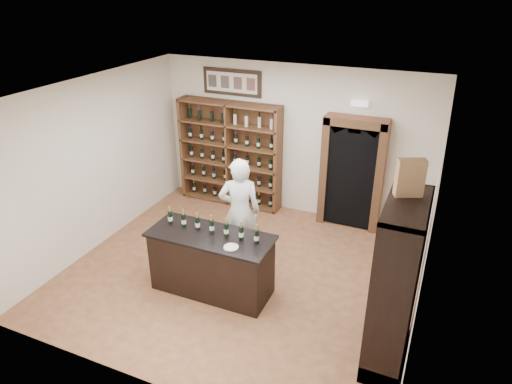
# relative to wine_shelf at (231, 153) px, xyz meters

# --- Properties ---
(floor) EXTENTS (5.50, 5.50, 0.00)m
(floor) POSITION_rel_wine_shelf_xyz_m (1.30, -2.33, -1.10)
(floor) COLOR #9B653E
(floor) RESTS_ON ground
(ceiling) EXTENTS (5.50, 5.50, 0.00)m
(ceiling) POSITION_rel_wine_shelf_xyz_m (1.30, -2.33, 1.90)
(ceiling) COLOR white
(ceiling) RESTS_ON wall_back
(wall_back) EXTENTS (5.50, 0.04, 3.00)m
(wall_back) POSITION_rel_wine_shelf_xyz_m (1.30, 0.17, 0.40)
(wall_back) COLOR silver
(wall_back) RESTS_ON ground
(wall_left) EXTENTS (0.04, 5.00, 3.00)m
(wall_left) POSITION_rel_wine_shelf_xyz_m (-1.45, -2.33, 0.40)
(wall_left) COLOR silver
(wall_left) RESTS_ON ground
(wall_right) EXTENTS (0.04, 5.00, 3.00)m
(wall_right) POSITION_rel_wine_shelf_xyz_m (4.05, -2.33, 0.40)
(wall_right) COLOR silver
(wall_right) RESTS_ON ground
(wine_shelf) EXTENTS (2.20, 0.38, 2.20)m
(wine_shelf) POSITION_rel_wine_shelf_xyz_m (0.00, 0.00, 0.00)
(wine_shelf) COLOR brown
(wine_shelf) RESTS_ON ground
(framed_picture) EXTENTS (1.25, 0.04, 0.52)m
(framed_picture) POSITION_rel_wine_shelf_xyz_m (0.00, 0.14, 1.45)
(framed_picture) COLOR black
(framed_picture) RESTS_ON wall_back
(arched_doorway) EXTENTS (1.17, 0.35, 2.17)m
(arched_doorway) POSITION_rel_wine_shelf_xyz_m (2.55, -0.00, 0.04)
(arched_doorway) COLOR black
(arched_doorway) RESTS_ON ground
(emergency_light) EXTENTS (0.30, 0.10, 0.10)m
(emergency_light) POSITION_rel_wine_shelf_xyz_m (2.55, 0.09, 1.30)
(emergency_light) COLOR white
(emergency_light) RESTS_ON wall_back
(tasting_counter) EXTENTS (1.88, 0.78, 1.00)m
(tasting_counter) POSITION_rel_wine_shelf_xyz_m (1.10, -2.93, -0.61)
(tasting_counter) COLOR black
(tasting_counter) RESTS_ON ground
(counter_bottle_0) EXTENTS (0.07, 0.07, 0.30)m
(counter_bottle_0) POSITION_rel_wine_shelf_xyz_m (0.38, -2.88, 0.01)
(counter_bottle_0) COLOR black
(counter_bottle_0) RESTS_ON tasting_counter
(counter_bottle_1) EXTENTS (0.07, 0.07, 0.30)m
(counter_bottle_1) POSITION_rel_wine_shelf_xyz_m (0.62, -2.88, 0.01)
(counter_bottle_1) COLOR black
(counter_bottle_1) RESTS_ON tasting_counter
(counter_bottle_2) EXTENTS (0.07, 0.07, 0.30)m
(counter_bottle_2) POSITION_rel_wine_shelf_xyz_m (0.86, -2.88, 0.01)
(counter_bottle_2) COLOR black
(counter_bottle_2) RESTS_ON tasting_counter
(counter_bottle_3) EXTENTS (0.07, 0.07, 0.30)m
(counter_bottle_3) POSITION_rel_wine_shelf_xyz_m (1.10, -2.88, 0.01)
(counter_bottle_3) COLOR black
(counter_bottle_3) RESTS_ON tasting_counter
(counter_bottle_4) EXTENTS (0.07, 0.07, 0.30)m
(counter_bottle_4) POSITION_rel_wine_shelf_xyz_m (1.34, -2.88, 0.01)
(counter_bottle_4) COLOR black
(counter_bottle_4) RESTS_ON tasting_counter
(counter_bottle_5) EXTENTS (0.07, 0.07, 0.30)m
(counter_bottle_5) POSITION_rel_wine_shelf_xyz_m (1.58, -2.88, 0.01)
(counter_bottle_5) COLOR black
(counter_bottle_5) RESTS_ON tasting_counter
(counter_bottle_6) EXTENTS (0.07, 0.07, 0.30)m
(counter_bottle_6) POSITION_rel_wine_shelf_xyz_m (1.82, -2.88, 0.01)
(counter_bottle_6) COLOR black
(counter_bottle_6) RESTS_ON tasting_counter
(side_cabinet) EXTENTS (0.48, 1.20, 2.20)m
(side_cabinet) POSITION_rel_wine_shelf_xyz_m (3.82, -3.23, -0.35)
(side_cabinet) COLOR black
(side_cabinet) RESTS_ON ground
(shopkeeper) EXTENTS (0.81, 0.68, 1.88)m
(shopkeeper) POSITION_rel_wine_shelf_xyz_m (1.15, -2.01, -0.16)
(shopkeeper) COLOR white
(shopkeeper) RESTS_ON ground
(plate) EXTENTS (0.21, 0.21, 0.02)m
(plate) POSITION_rel_wine_shelf_xyz_m (1.54, -3.13, -0.09)
(plate) COLOR beige
(plate) RESTS_ON tasting_counter
(wine_crate) EXTENTS (0.34, 0.24, 0.44)m
(wine_crate) POSITION_rel_wine_shelf_xyz_m (3.75, -3.04, 1.32)
(wine_crate) COLOR #A77958
(wine_crate) RESTS_ON side_cabinet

